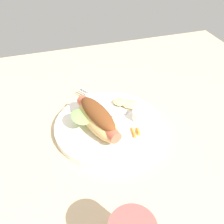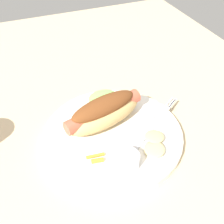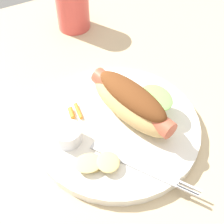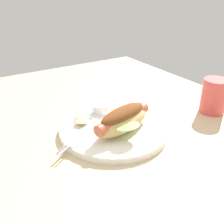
% 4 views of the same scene
% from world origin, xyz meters
% --- Properties ---
extents(ground_plane, '(1.20, 0.90, 0.02)m').
position_xyz_m(ground_plane, '(0.00, 0.00, -0.01)').
color(ground_plane, tan).
extents(plate, '(0.26, 0.26, 0.02)m').
position_xyz_m(plate, '(-0.03, 0.01, 0.01)').
color(plate, white).
rests_on(plate, ground_plane).
extents(hot_dog, '(0.11, 0.17, 0.06)m').
position_xyz_m(hot_dog, '(-0.00, 0.02, 0.05)').
color(hot_dog, tan).
rests_on(hot_dog, plate).
extents(sauce_ramekin, '(0.04, 0.04, 0.02)m').
position_xyz_m(sauce_ramekin, '(-0.11, 0.02, 0.03)').
color(sauce_ramekin, white).
rests_on(sauce_ramekin, plate).
extents(fork, '(0.10, 0.15, 0.00)m').
position_xyz_m(fork, '(-0.04, -0.07, 0.02)').
color(fork, silver).
rests_on(fork, plate).
extents(knife, '(0.07, 0.13, 0.00)m').
position_xyz_m(knife, '(-0.03, -0.05, 0.02)').
color(knife, silver).
rests_on(knife, plate).
extents(chips_pile, '(0.07, 0.06, 0.01)m').
position_xyz_m(chips_pile, '(-0.09, -0.04, 0.02)').
color(chips_pile, '#D8BE75').
rests_on(chips_pile, plate).
extents(carrot_garnish, '(0.02, 0.03, 0.01)m').
position_xyz_m(carrot_garnish, '(-0.08, 0.06, 0.02)').
color(carrot_garnish, orange).
rests_on(carrot_garnish, plate).
extents(drinking_cup, '(0.07, 0.07, 0.10)m').
position_xyz_m(drinking_cup, '(0.03, 0.31, 0.05)').
color(drinking_cup, '#D84C47').
rests_on(drinking_cup, ground_plane).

